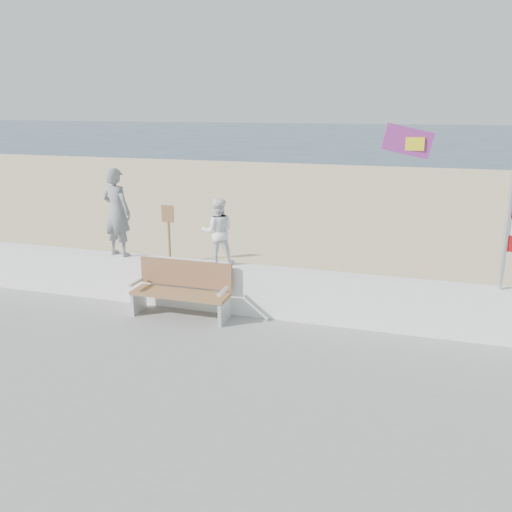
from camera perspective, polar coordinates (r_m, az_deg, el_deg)
name	(u,v)px	position (r m, az deg, el deg)	size (l,w,h in m)	color
ground	(209,370)	(8.50, -4.99, -11.87)	(220.00, 220.00, 0.00)	#2A3D55
sand	(319,236)	(16.68, 6.68, 2.11)	(90.00, 40.00, 0.08)	beige
seawall	(249,290)	(9.97, -0.76, -3.60)	(30.00, 0.35, 0.90)	white
adult	(117,212)	(10.73, -14.43, 4.48)	(0.62, 0.41, 1.70)	gray
child	(218,232)	(9.87, -4.04, 2.58)	(0.60, 0.46, 1.22)	white
bench	(182,289)	(9.95, -7.78, -3.43)	(1.80, 0.57, 1.00)	#9C6E44
parafoil_kite	(409,141)	(11.45, 15.78, 11.54)	(1.04, 0.35, 0.70)	red
sign	(169,229)	(13.60, -9.19, 2.83)	(0.32, 0.07, 1.46)	olive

